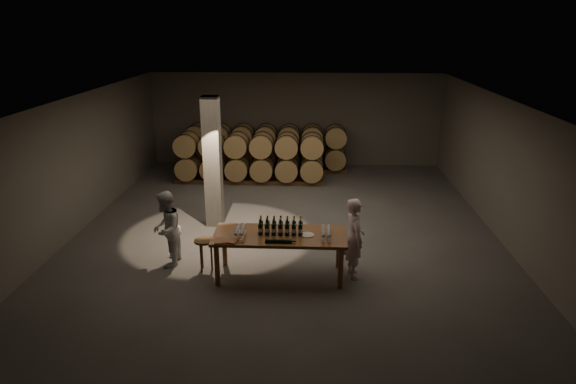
{
  "coord_description": "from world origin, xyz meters",
  "views": [
    {
      "loc": [
        0.61,
        -11.71,
        4.85
      ],
      "look_at": [
        0.06,
        -0.48,
        1.1
      ],
      "focal_mm": 32.0,
      "sensor_mm": 36.0,
      "label": 1
    }
  ],
  "objects_px": {
    "plate": "(307,235)",
    "notebook_near": "(230,241)",
    "person_woman": "(166,229)",
    "person_man": "(355,238)",
    "tasting_table": "(280,239)",
    "stool": "(204,245)",
    "bottle_cluster": "(281,228)"
  },
  "relations": [
    {
      "from": "plate",
      "to": "notebook_near",
      "type": "relative_size",
      "value": 1.03
    },
    {
      "from": "tasting_table",
      "to": "plate",
      "type": "height_order",
      "value": "plate"
    },
    {
      "from": "notebook_near",
      "to": "person_man",
      "type": "relative_size",
      "value": 0.16
    },
    {
      "from": "tasting_table",
      "to": "person_man",
      "type": "relative_size",
      "value": 1.59
    },
    {
      "from": "plate",
      "to": "stool",
      "type": "xyz_separation_m",
      "value": [
        -2.08,
        0.21,
        -0.36
      ]
    },
    {
      "from": "notebook_near",
      "to": "person_man",
      "type": "bearing_deg",
      "value": 28.19
    },
    {
      "from": "person_man",
      "to": "person_woman",
      "type": "height_order",
      "value": "person_man"
    },
    {
      "from": "tasting_table",
      "to": "person_woman",
      "type": "relative_size",
      "value": 1.63
    },
    {
      "from": "tasting_table",
      "to": "person_woman",
      "type": "bearing_deg",
      "value": 170.63
    },
    {
      "from": "plate",
      "to": "notebook_near",
      "type": "bearing_deg",
      "value": -165.16
    },
    {
      "from": "tasting_table",
      "to": "person_man",
      "type": "bearing_deg",
      "value": 3.2
    },
    {
      "from": "notebook_near",
      "to": "stool",
      "type": "distance_m",
      "value": 0.94
    },
    {
      "from": "bottle_cluster",
      "to": "plate",
      "type": "bearing_deg",
      "value": -5.44
    },
    {
      "from": "plate",
      "to": "stool",
      "type": "bearing_deg",
      "value": 174.37
    },
    {
      "from": "notebook_near",
      "to": "person_man",
      "type": "xyz_separation_m",
      "value": [
        2.38,
        0.49,
        -0.1
      ]
    },
    {
      "from": "tasting_table",
      "to": "person_man",
      "type": "xyz_separation_m",
      "value": [
        1.46,
        0.08,
        0.02
      ]
    },
    {
      "from": "plate",
      "to": "notebook_near",
      "type": "height_order",
      "value": "notebook_near"
    },
    {
      "from": "bottle_cluster",
      "to": "stool",
      "type": "relative_size",
      "value": 1.3
    },
    {
      "from": "notebook_near",
      "to": "person_woman",
      "type": "relative_size",
      "value": 0.16
    },
    {
      "from": "stool",
      "to": "person_woman",
      "type": "bearing_deg",
      "value": 165.91
    },
    {
      "from": "person_woman",
      "to": "person_man",
      "type": "bearing_deg",
      "value": 84.81
    },
    {
      "from": "person_woman",
      "to": "bottle_cluster",
      "type": "bearing_deg",
      "value": 80.8
    },
    {
      "from": "plate",
      "to": "person_woman",
      "type": "bearing_deg",
      "value": 171.95
    },
    {
      "from": "stool",
      "to": "plate",
      "type": "bearing_deg",
      "value": -5.63
    },
    {
      "from": "plate",
      "to": "person_woman",
      "type": "distance_m",
      "value": 2.93
    },
    {
      "from": "bottle_cluster",
      "to": "plate",
      "type": "xyz_separation_m",
      "value": [
        0.53,
        -0.05,
        -0.12
      ]
    },
    {
      "from": "tasting_table",
      "to": "person_woman",
      "type": "distance_m",
      "value": 2.39
    },
    {
      "from": "tasting_table",
      "to": "stool",
      "type": "xyz_separation_m",
      "value": [
        -1.55,
        0.19,
        -0.25
      ]
    },
    {
      "from": "person_man",
      "to": "person_woman",
      "type": "bearing_deg",
      "value": 73.7
    },
    {
      "from": "notebook_near",
      "to": "person_man",
      "type": "distance_m",
      "value": 2.43
    },
    {
      "from": "plate",
      "to": "tasting_table",
      "type": "bearing_deg",
      "value": 177.85
    },
    {
      "from": "plate",
      "to": "person_man",
      "type": "xyz_separation_m",
      "value": [
        0.92,
        0.1,
        -0.09
      ]
    }
  ]
}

